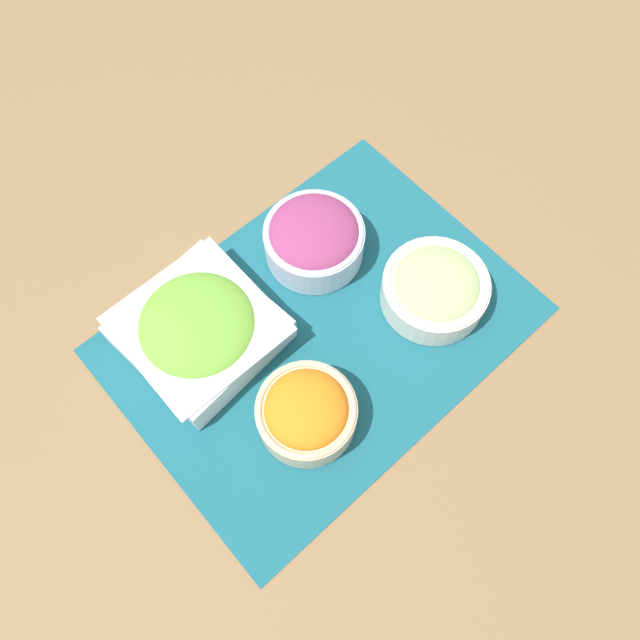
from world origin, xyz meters
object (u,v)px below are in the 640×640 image
Objects in this scene: cucumber_bowl at (435,288)px; onion_bowl at (314,238)px; lettuce_bowl at (199,329)px; carrot_bowl at (307,412)px.

cucumber_bowl is 0.19m from onion_bowl.
onion_bowl is at bearing -179.76° from lettuce_bowl.
lettuce_bowl is at bearing -30.84° from cucumber_bowl.
onion_bowl reaches higher than cucumber_bowl.
onion_bowl reaches higher than carrot_bowl.
carrot_bowl is 0.27m from onion_bowl.
carrot_bowl is (0.26, 0.02, 0.00)m from cucumber_bowl.
cucumber_bowl is 1.15× the size of carrot_bowl.
cucumber_bowl is 0.34m from lettuce_bowl.
lettuce_bowl is 0.22m from onion_bowl.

